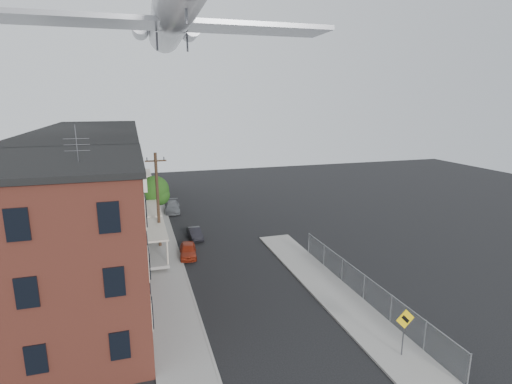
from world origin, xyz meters
TOP-DOWN VIEW (x-y plane):
  - ground at (0.00, 0.00)m, footprint 120.00×120.00m
  - sidewalk_left at (-5.50, 24.00)m, footprint 3.00×62.00m
  - sidewalk_right at (5.50, 6.00)m, footprint 3.00×26.00m
  - curb_left at (-4.05, 24.00)m, footprint 0.15×62.00m
  - curb_right at (4.05, 6.00)m, footprint 0.15×26.00m
  - corner_building at (-12.00, 7.00)m, footprint 10.31×12.30m
  - row_house_a at (-11.96, 16.50)m, footprint 11.98×7.00m
  - row_house_b at (-11.96, 23.50)m, footprint 11.98×7.00m
  - row_house_c at (-11.96, 30.50)m, footprint 11.98×7.00m
  - row_house_d at (-11.96, 37.50)m, footprint 11.98×7.00m
  - row_house_e at (-11.96, 44.50)m, footprint 11.98×7.00m
  - chainlink_fence at (7.00, 5.00)m, footprint 0.06×18.06m
  - warning_sign at (5.60, -1.03)m, footprint 1.10×0.11m
  - utility_pole at (-5.60, 18.00)m, footprint 1.80×0.26m
  - street_tree at (-5.27, 27.92)m, footprint 3.22×3.20m
  - car_near at (-3.37, 16.34)m, footprint 1.77×3.61m
  - car_mid at (-2.10, 20.84)m, footprint 1.31×3.32m
  - car_far at (-3.27, 31.42)m, footprint 2.05×4.44m
  - airplane at (-3.40, 21.22)m, footprint 26.76×30.55m

SIDE VIEW (x-z plane):
  - ground at x=0.00m, z-range 0.00..0.00m
  - sidewalk_left at x=-5.50m, z-range 0.00..0.12m
  - sidewalk_right at x=5.50m, z-range 0.00..0.12m
  - curb_left at x=-4.05m, z-range 0.00..0.14m
  - curb_right at x=4.05m, z-range 0.00..0.14m
  - car_mid at x=-2.10m, z-range 0.00..1.07m
  - car_near at x=-3.37m, z-range 0.00..1.19m
  - car_far at x=-3.27m, z-range 0.00..1.26m
  - chainlink_fence at x=7.00m, z-range 0.05..1.95m
  - warning_sign at x=5.60m, z-range 0.48..3.28m
  - street_tree at x=-5.27m, z-range 0.85..6.05m
  - utility_pole at x=-5.60m, z-range 0.17..9.17m
  - row_house_a at x=-11.96m, z-range -0.02..10.28m
  - row_house_b at x=-11.96m, z-range -0.02..10.28m
  - row_house_c at x=-11.96m, z-range -0.02..10.28m
  - row_house_d at x=-11.96m, z-range -0.02..10.28m
  - row_house_e at x=-11.96m, z-range -0.02..10.28m
  - corner_building at x=-12.00m, z-range -0.91..11.24m
  - airplane at x=-3.40m, z-range 16.12..25.00m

